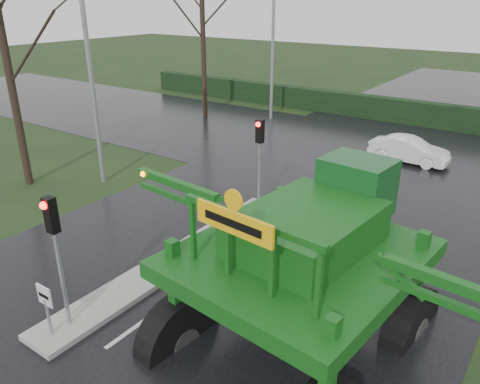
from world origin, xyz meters
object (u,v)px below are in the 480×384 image
Objects in this scene: traffic_signal_mid at (260,145)px; crop_sprayer at (181,237)px; keep_left_sign at (46,303)px; street_light_left_far at (277,24)px; street_light_left_near at (92,40)px; white_sedan at (407,162)px; traffic_signal_near at (54,236)px.

crop_sprayer reaches higher than traffic_signal_mid.
keep_left_sign is 0.14× the size of street_light_left_far.
street_light_left_far is 1.00× the size of crop_sprayer.
street_light_left_far is (0.00, 14.00, 0.00)m from street_light_left_near.
crop_sprayer is 16.10m from white_sedan.
traffic_signal_mid is 0.94× the size of white_sedan.
crop_sprayer is (2.47, 2.01, 1.59)m from keep_left_sign.
street_light_left_near is at bearing 155.31° from crop_sprayer.
keep_left_sign is at bearing 172.36° from white_sedan.
street_light_left_near is (-6.89, 7.01, 3.40)m from traffic_signal_near.
traffic_signal_near reaches higher than keep_left_sign.
traffic_signal_near is 8.50m from traffic_signal_mid.
keep_left_sign is at bearing -72.22° from street_light_left_far.
traffic_signal_near is 0.35× the size of crop_sprayer.
street_light_left_near and street_light_left_far have the same top height.
keep_left_sign is at bearing -90.00° from traffic_signal_near.
street_light_left_far is (-6.89, 12.51, 3.40)m from traffic_signal_mid.
white_sedan is (2.95, 17.38, -2.59)m from traffic_signal_near.
traffic_signal_near is 10.40m from street_light_left_near.
traffic_signal_mid reaches higher than keep_left_sign.
street_light_left_far is 12.08m from white_sedan.
traffic_signal_mid is (0.00, 8.99, 1.53)m from keep_left_sign.
street_light_left_far is (-6.89, 21.50, 4.93)m from keep_left_sign.
traffic_signal_near is 0.35× the size of street_light_left_near.
keep_left_sign is 18.15m from white_sedan.
keep_left_sign is 11.32m from street_light_left_near.
street_light_left_near is 14.00m from street_light_left_far.
traffic_signal_mid is at bearing 90.00° from keep_left_sign.
keep_left_sign is 0.14× the size of crop_sprayer.
street_light_left_far is at bearing 90.00° from street_light_left_near.
street_light_left_near reaches higher than keep_left_sign.
traffic_signal_mid is 14.68m from street_light_left_far.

